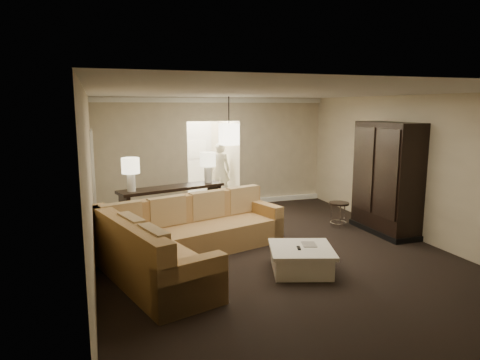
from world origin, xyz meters
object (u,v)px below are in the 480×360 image
object	(u,v)px
console_table	(172,203)
armoire	(387,181)
coffee_table	(301,259)
person	(220,167)
drink_table	(339,209)
sectional_sofa	(185,239)

from	to	relation	value
console_table	armoire	xyz separation A→B (m)	(4.09, -1.78, 0.56)
coffee_table	armoire	bearing A→B (deg)	27.73
coffee_table	console_table	world-z (taller)	console_table
coffee_table	person	world-z (taller)	person
drink_table	person	distance (m)	4.02
armoire	drink_table	xyz separation A→B (m)	(-0.69, 0.65, -0.70)
console_table	drink_table	bearing A→B (deg)	-34.14
sectional_sofa	coffee_table	world-z (taller)	sectional_sofa
armoire	drink_table	size ratio (longest dim) A/B	4.21
console_table	drink_table	distance (m)	3.59
console_table	armoire	size ratio (longest dim) A/B	1.04
console_table	sectional_sofa	bearing A→B (deg)	-110.47
sectional_sofa	drink_table	xyz separation A→B (m)	(3.58, 1.04, -0.01)
coffee_table	drink_table	xyz separation A→B (m)	(1.92, 2.02, 0.18)
console_table	drink_table	world-z (taller)	console_table
sectional_sofa	drink_table	world-z (taller)	sectional_sofa
coffee_table	drink_table	distance (m)	2.79
coffee_table	person	xyz separation A→B (m)	(0.30, 5.67, 0.68)
person	coffee_table	bearing A→B (deg)	103.88
armoire	drink_table	bearing A→B (deg)	136.39
armoire	person	bearing A→B (deg)	118.17
sectional_sofa	armoire	bearing A→B (deg)	-11.67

